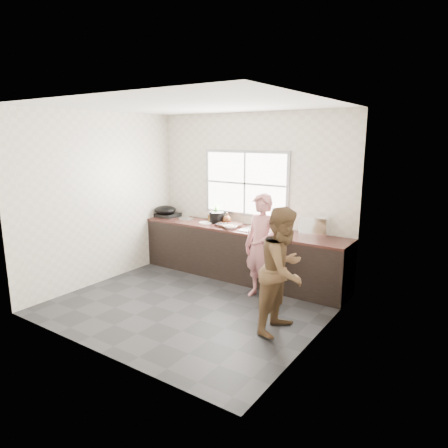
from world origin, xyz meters
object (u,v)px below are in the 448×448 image
Objects in this scene: bottle_brown_short at (227,219)px; wok at (165,210)px; burner at (167,215)px; dish_rack at (314,226)px; bowl_mince at (230,227)px; black_pot at (217,217)px; woman at (261,250)px; bowl_held at (253,231)px; bottle_brown_tall at (211,217)px; person_side at (283,270)px; bowl_crabs at (276,233)px; glass_jar at (210,217)px; cutting_board at (230,225)px; plate_food at (206,223)px; pot_lid_left at (182,217)px; bottle_green at (216,213)px; pot_lid_right at (186,219)px.

wok reaches higher than bottle_brown_short.
dish_rack is (2.86, 0.07, 0.12)m from burner.
black_pot is (-0.46, 0.27, 0.07)m from bowl_mince.
woman is 3.55× the size of dish_rack.
dish_rack reaches higher than bowl_held.
bowl_mince is at bearing -175.47° from dish_rack.
bottle_brown_tall reaches higher than bowl_held.
person_side reaches higher than dish_rack.
bowl_crabs is 1.52m from glass_jar.
cutting_board is 1.09× the size of burner.
pot_lid_left is (-0.69, 0.19, -0.00)m from plate_food.
bottle_green is 1.08× the size of pot_lid_right.
wok is 1.49× the size of pot_lid_left.
bowl_crabs reaches higher than cutting_board.
dish_rack is at bearing -0.59° from pot_lid_left.
bottle_brown_tall is at bearing 174.25° from dish_rack.
bottle_green reaches higher than bowl_crabs.
black_pot reaches higher than pot_lid_right.
bowl_mince reaches higher than pot_lid_right.
woman is at bearing -32.00° from cutting_board.
black_pot reaches higher than plate_food.
cutting_board is 4.11× the size of glass_jar.
black_pot is 1.08m from wok.
bowl_crabs is 1.86m from pot_lid_right.
wok is (-0.83, -0.26, 0.08)m from glass_jar.
burner is at bearing 67.83° from person_side.
bowl_held is 0.54× the size of burner.
plate_food is at bearing 177.12° from dish_rack.
glass_jar is 2.00m from dish_rack.
bottle_brown_short is at bearing -18.78° from bottle_green.
dish_rack is at bearing -0.29° from bottle_brown_short.
glass_jar reaches higher than pot_lid_right.
pot_lid_right is (-1.51, 0.23, -0.03)m from bowl_held.
cutting_board is 0.60m from bowl_held.
person_side is 5.73× the size of pot_lid_right.
person_side is at bearing -38.83° from cutting_board.
bottle_green is (-0.44, 0.22, 0.12)m from cutting_board.
burner is at bearing 177.41° from pot_lid_right.
pot_lid_right is at bearing -151.68° from glass_jar.
pot_lid_right is at bearing -177.69° from bottle_brown_tall.
bottle_green is 0.56m from pot_lid_right.
bowl_held is at bearing -167.75° from dish_rack.
dish_rack is 1.51× the size of pot_lid_left.
bowl_held is at bearing -20.44° from cutting_board.
bottle_brown_short is 1.01m from pot_lid_left.
wok reaches higher than plate_food.
woman reaches higher than pot_lid_right.
wok is 0.48m from pot_lid_right.
bottle_brown_tall is at bearing -48.86° from glass_jar.
person_side is 3.26m from wok.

